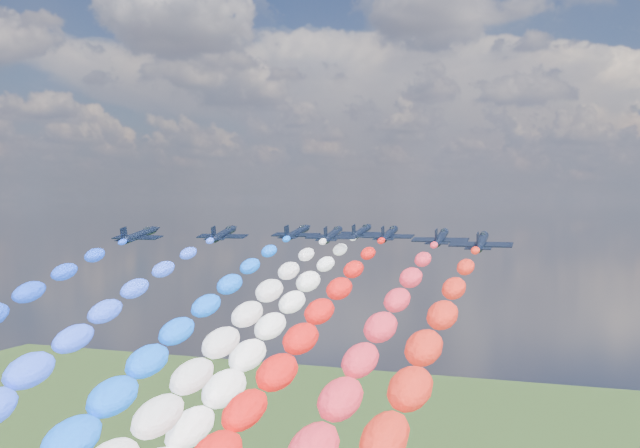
% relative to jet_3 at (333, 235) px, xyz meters
% --- Properties ---
extents(jet_0, '(9.83, 13.00, 4.91)m').
position_rel_jet_3_xyz_m(jet_0, '(-31.08, -13.44, 0.00)').
color(jet_0, black).
extents(jet_1, '(9.79, 12.97, 4.91)m').
position_rel_jet_3_xyz_m(jet_1, '(-19.45, -4.08, 0.00)').
color(jet_1, black).
extents(trail_1, '(5.88, 105.39, 41.94)m').
position_rel_jet_3_xyz_m(trail_1, '(-19.45, -58.91, -18.99)').
color(trail_1, '#2B51FF').
extents(jet_2, '(9.86, 13.02, 4.91)m').
position_rel_jet_3_xyz_m(jet_2, '(-9.23, 5.98, 0.00)').
color(jet_2, black).
extents(trail_2, '(5.88, 105.39, 41.94)m').
position_rel_jet_3_xyz_m(trail_2, '(-9.23, -48.85, -18.99)').
color(trail_2, '#0B59F8').
extents(jet_3, '(9.76, 12.95, 4.91)m').
position_rel_jet_3_xyz_m(jet_3, '(0.00, 0.00, 0.00)').
color(jet_3, black).
extents(trail_3, '(5.88, 105.39, 41.94)m').
position_rel_jet_3_xyz_m(trail_3, '(0.00, -54.82, -18.99)').
color(trail_3, silver).
extents(jet_4, '(9.41, 12.70, 4.91)m').
position_rel_jet_3_xyz_m(jet_4, '(0.81, 14.30, 0.00)').
color(jet_4, black).
extents(trail_4, '(5.88, 105.39, 41.94)m').
position_rel_jet_3_xyz_m(trail_4, '(0.81, -40.52, -18.99)').
color(trail_4, white).
extents(jet_5, '(9.28, 12.61, 4.91)m').
position_rel_jet_3_xyz_m(jet_5, '(8.64, 6.01, 0.00)').
color(jet_5, black).
extents(trail_5, '(5.88, 105.39, 41.94)m').
position_rel_jet_3_xyz_m(trail_5, '(8.64, -48.81, -18.99)').
color(trail_5, red).
extents(jet_6, '(9.60, 12.83, 4.91)m').
position_rel_jet_3_xyz_m(jet_6, '(20.20, -4.16, 0.00)').
color(jet_6, black).
extents(jet_7, '(9.66, 12.88, 4.91)m').
position_rel_jet_3_xyz_m(jet_7, '(28.60, -15.83, 0.00)').
color(jet_7, black).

